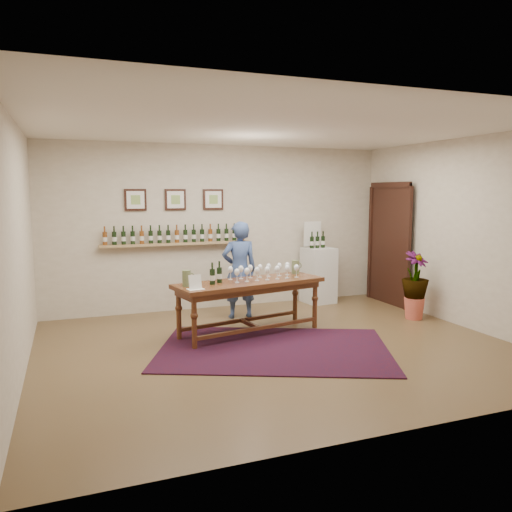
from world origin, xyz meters
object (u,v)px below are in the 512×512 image
object	(u,v)px
tasting_table	(250,289)
display_pedestal	(318,275)
person	(239,270)
potted_plant	(415,285)

from	to	relation	value
tasting_table	display_pedestal	size ratio (longest dim) A/B	2.24
display_pedestal	person	xyz separation A→B (m)	(-1.71, -0.55, 0.27)
display_pedestal	person	bearing A→B (deg)	-162.07
person	potted_plant	bearing A→B (deg)	162.64
display_pedestal	potted_plant	bearing A→B (deg)	-61.95
potted_plant	tasting_table	bearing A→B (deg)	177.18
person	display_pedestal	bearing A→B (deg)	-156.95
tasting_table	person	world-z (taller)	person
tasting_table	person	xyz separation A→B (m)	(0.16, 0.93, 0.12)
tasting_table	display_pedestal	xyz separation A→B (m)	(1.87, 1.48, -0.15)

